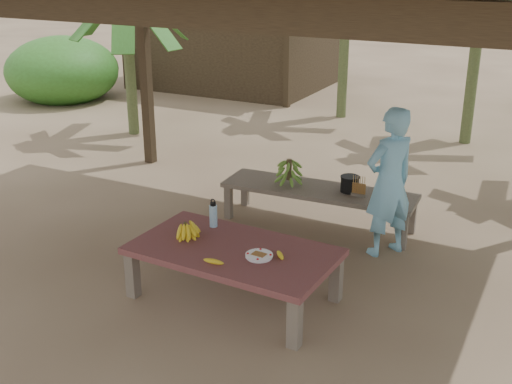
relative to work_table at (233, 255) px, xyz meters
The scene contains 14 objects.
ground 0.82m from the work_table, 112.75° to the left, with size 80.00×80.00×0.00m, color brown.
work_table is the anchor object (origin of this frame).
bench 1.90m from the work_table, 88.58° to the left, with size 2.23×0.72×0.45m.
ripe_banana_bunch 0.53m from the work_table, behind, with size 0.26×0.22×0.16m, color yellow, non-canonical shape.
plate 0.30m from the work_table, 11.48° to the right, with size 0.24×0.24×0.04m.
loose_banana_front 0.35m from the work_table, 90.27° to the right, with size 0.04×0.18×0.04m, color yellow.
loose_banana_side 0.46m from the work_table, ahead, with size 0.04×0.13×0.04m, color yellow.
water_flask 0.56m from the work_table, 140.25° to the left, with size 0.08×0.08×0.28m.
green_banana_stalk 1.91m from the work_table, 99.54° to the left, with size 0.27×0.27×0.31m, color #598C2D, non-canonical shape.
cooking_pot 2.00m from the work_table, 78.76° to the left, with size 0.20×0.20×0.17m, color black.
skewer_rack 1.95m from the work_table, 74.32° to the left, with size 0.18×0.08×0.24m, color #A57F47, non-canonical shape.
woman 1.85m from the work_table, 58.77° to the left, with size 0.57×0.37×1.56m, color #72B8D8.
hut 9.89m from the work_table, 118.90° to the left, with size 4.40×3.43×2.85m.
banana_plant_w 6.17m from the work_table, 136.13° to the left, with size 1.80×1.80×2.62m.
Camera 1 is at (2.81, -5.11, 2.98)m, focal length 45.00 mm.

